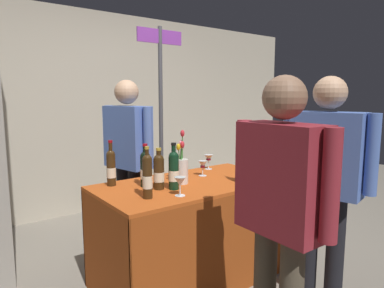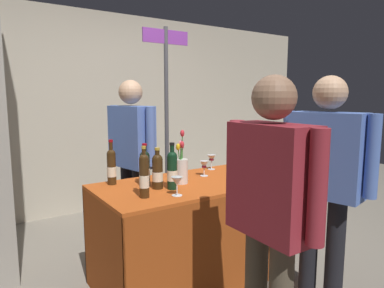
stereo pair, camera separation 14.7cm
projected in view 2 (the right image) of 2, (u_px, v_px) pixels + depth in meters
ground_plane at (192, 277)px, 2.80m from camera, size 12.00×12.00×0.00m
back_partition at (99, 113)px, 4.39m from camera, size 6.84×0.12×2.48m
tasting_table at (192, 212)px, 2.72m from camera, size 1.48×0.78×0.79m
featured_wine_bottle at (144, 175)px, 2.27m from camera, size 0.07×0.07×0.34m
display_bottle_0 at (112, 166)px, 2.60m from camera, size 0.07×0.07×0.34m
display_bottle_1 at (172, 169)px, 2.47m from camera, size 0.08×0.08×0.34m
display_bottle_2 at (158, 171)px, 2.49m from camera, size 0.08×0.08×0.30m
display_bottle_3 at (243, 167)px, 2.63m from camera, size 0.07×0.07×0.30m
display_bottle_4 at (255, 162)px, 2.75m from camera, size 0.07×0.07×0.33m
display_bottle_5 at (145, 168)px, 2.56m from camera, size 0.08×0.08×0.32m
wine_glass_near_vendor at (211, 158)px, 3.14m from camera, size 0.08×0.08×0.13m
wine_glass_mid at (177, 182)px, 2.31m from camera, size 0.08×0.08×0.13m
wine_glass_near_taster at (204, 165)px, 2.88m from camera, size 0.07×0.07×0.13m
flower_vase at (181, 167)px, 2.64m from camera, size 0.10×0.10×0.41m
vendor_presenter at (132, 149)px, 3.22m from camera, size 0.30×0.62×1.60m
taster_foreground_right at (271, 204)px, 1.69m from camera, size 0.22×0.61×1.56m
taster_foreground_left at (326, 172)px, 2.28m from camera, size 0.31×0.62×1.58m
booth_signpost at (166, 111)px, 3.66m from camera, size 0.53×0.04×2.16m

